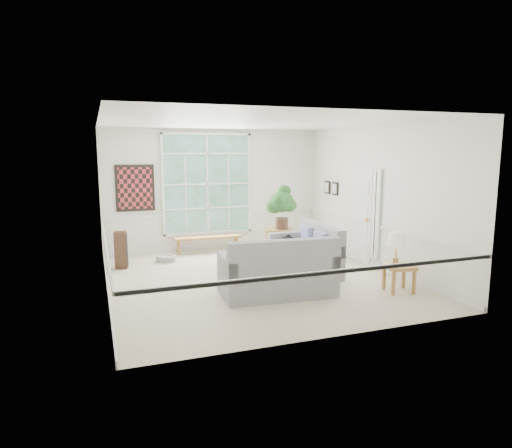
# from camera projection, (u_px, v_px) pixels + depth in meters

# --- Properties ---
(floor) EXTENTS (5.50, 6.00, 0.01)m
(floor) POSITION_uv_depth(u_px,v_px,m) (255.00, 279.00, 8.91)
(floor) COLOR beige
(floor) RESTS_ON ground
(ceiling) EXTENTS (5.50, 6.00, 0.02)m
(ceiling) POSITION_uv_depth(u_px,v_px,m) (255.00, 122.00, 8.43)
(ceiling) COLOR white
(ceiling) RESTS_ON ground
(wall_back) EXTENTS (5.50, 0.02, 3.00)m
(wall_back) POSITION_uv_depth(u_px,v_px,m) (215.00, 190.00, 11.46)
(wall_back) COLOR white
(wall_back) RESTS_ON ground
(wall_front) EXTENTS (5.50, 0.02, 3.00)m
(wall_front) POSITION_uv_depth(u_px,v_px,m) (332.00, 228.00, 5.88)
(wall_front) COLOR white
(wall_front) RESTS_ON ground
(wall_left) EXTENTS (0.02, 6.00, 3.00)m
(wall_left) POSITION_uv_depth(u_px,v_px,m) (102.00, 209.00, 7.76)
(wall_left) COLOR white
(wall_left) RESTS_ON ground
(wall_right) EXTENTS (0.02, 6.00, 3.00)m
(wall_right) POSITION_uv_depth(u_px,v_px,m) (378.00, 198.00, 9.58)
(wall_right) COLOR white
(wall_right) RESTS_ON ground
(window_back) EXTENTS (2.30, 0.08, 2.40)m
(window_back) POSITION_uv_depth(u_px,v_px,m) (207.00, 184.00, 11.33)
(window_back) COLOR white
(window_back) RESTS_ON wall_back
(entry_door) EXTENTS (0.08, 0.90, 2.10)m
(entry_door) POSITION_uv_depth(u_px,v_px,m) (360.00, 215.00, 10.20)
(entry_door) COLOR white
(entry_door) RESTS_ON floor
(door_sidelight) EXTENTS (0.08, 0.26, 1.90)m
(door_sidelight) POSITION_uv_depth(u_px,v_px,m) (376.00, 214.00, 9.60)
(door_sidelight) COLOR white
(door_sidelight) RESTS_ON wall_right
(wall_art) EXTENTS (0.90, 0.06, 1.10)m
(wall_art) POSITION_uv_depth(u_px,v_px,m) (135.00, 188.00, 10.75)
(wall_art) COLOR maroon
(wall_art) RESTS_ON wall_back
(wall_frame_near) EXTENTS (0.04, 0.26, 0.32)m
(wall_frame_near) POSITION_uv_depth(u_px,v_px,m) (335.00, 189.00, 11.19)
(wall_frame_near) COLOR black
(wall_frame_near) RESTS_ON wall_right
(wall_frame_far) EXTENTS (0.04, 0.26, 0.32)m
(wall_frame_far) POSITION_uv_depth(u_px,v_px,m) (327.00, 187.00, 11.56)
(wall_frame_far) COLOR black
(wall_frame_far) RESTS_ON wall_right
(loveseat_right) EXTENTS (0.99, 1.84, 0.98)m
(loveseat_right) POSITION_uv_depth(u_px,v_px,m) (304.00, 248.00, 9.37)
(loveseat_right) COLOR gray
(loveseat_right) RESTS_ON floor
(loveseat_front) EXTENTS (1.99, 1.13, 1.04)m
(loveseat_front) POSITION_uv_depth(u_px,v_px,m) (277.00, 265.00, 7.88)
(loveseat_front) COLOR gray
(loveseat_front) RESTS_ON floor
(coffee_table) EXTENTS (1.04, 0.63, 0.37)m
(coffee_table) POSITION_uv_depth(u_px,v_px,m) (251.00, 266.00, 9.17)
(coffee_table) COLOR #A27337
(coffee_table) RESTS_ON floor
(pewter_bowl) EXTENTS (0.34, 0.34, 0.07)m
(pewter_bowl) POSITION_uv_depth(u_px,v_px,m) (255.00, 255.00, 9.13)
(pewter_bowl) COLOR #9D9CA1
(pewter_bowl) RESTS_ON coffee_table
(window_bench) EXTENTS (1.63, 0.35, 0.38)m
(window_bench) POSITION_uv_depth(u_px,v_px,m) (208.00, 244.00, 11.25)
(window_bench) COLOR #A27337
(window_bench) RESTS_ON floor
(end_table) EXTENTS (0.83, 0.83, 0.63)m
(end_table) POSITION_uv_depth(u_px,v_px,m) (279.00, 241.00, 10.97)
(end_table) COLOR #A27337
(end_table) RESTS_ON floor
(houseplant) EXTENTS (0.77, 0.77, 1.06)m
(houseplant) POSITION_uv_depth(u_px,v_px,m) (282.00, 207.00, 10.78)
(houseplant) COLOR #235423
(houseplant) RESTS_ON end_table
(side_table) EXTENTS (0.55, 0.55, 0.48)m
(side_table) POSITION_uv_depth(u_px,v_px,m) (399.00, 278.00, 8.07)
(side_table) COLOR #A27337
(side_table) RESTS_ON floor
(table_lamp) EXTENTS (0.48, 0.48, 0.60)m
(table_lamp) POSITION_uv_depth(u_px,v_px,m) (396.00, 248.00, 7.98)
(table_lamp) COLOR white
(table_lamp) RESTS_ON side_table
(pet_bed) EXTENTS (0.50, 0.50, 0.13)m
(pet_bed) POSITION_uv_depth(u_px,v_px,m) (166.00, 258.00, 10.31)
(pet_bed) COLOR gray
(pet_bed) RESTS_ON floor
(floor_speaker) EXTENTS (0.28, 0.24, 0.80)m
(floor_speaker) POSITION_uv_depth(u_px,v_px,m) (121.00, 250.00, 9.63)
(floor_speaker) COLOR #3A2519
(floor_speaker) RESTS_ON floor
(cat) EXTENTS (0.34, 0.28, 0.14)m
(cat) POSITION_uv_depth(u_px,v_px,m) (287.00, 239.00, 9.93)
(cat) COLOR black
(cat) RESTS_ON loveseat_right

